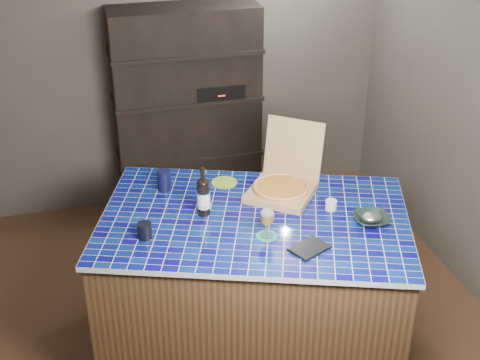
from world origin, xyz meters
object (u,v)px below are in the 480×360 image
object	(u,v)px
wine_glass	(267,217)
dvd_case	(309,248)
kitchen_island	(254,285)
pizza_box	(282,185)
bowl	(371,219)
mead_bottle	(203,196)

from	to	relation	value
wine_glass	dvd_case	world-z (taller)	wine_glass
kitchen_island	dvd_case	bearing A→B (deg)	-43.77
kitchen_island	wine_glass	distance (m)	0.67
pizza_box	wine_glass	xyz separation A→B (m)	(-0.24, -0.45, 0.07)
kitchen_island	bowl	bearing A→B (deg)	-0.41
wine_glass	bowl	xyz separation A→B (m)	(0.63, -0.02, -0.10)
wine_glass	bowl	bearing A→B (deg)	-1.77
bowl	wine_glass	bearing A→B (deg)	178.23
dvd_case	pizza_box	bearing A→B (deg)	149.66
mead_bottle	wine_glass	xyz separation A→B (m)	(0.29, -0.33, 0.01)
wine_glass	dvd_case	size ratio (longest dim) A/B	0.90
pizza_box	wine_glass	size ratio (longest dim) A/B	3.27
bowl	pizza_box	bearing A→B (deg)	130.36
kitchen_island	pizza_box	bearing A→B (deg)	62.80
mead_bottle	dvd_case	xyz separation A→B (m)	(0.48, -0.51, -0.11)
dvd_case	wine_glass	bearing A→B (deg)	-160.10
pizza_box	mead_bottle	world-z (taller)	pizza_box
pizza_box	dvd_case	bearing A→B (deg)	-56.90
dvd_case	mead_bottle	bearing A→B (deg)	-162.87
mead_bottle	bowl	size ratio (longest dim) A/B	1.49
wine_glass	dvd_case	bearing A→B (deg)	-44.10
dvd_case	bowl	distance (m)	0.47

